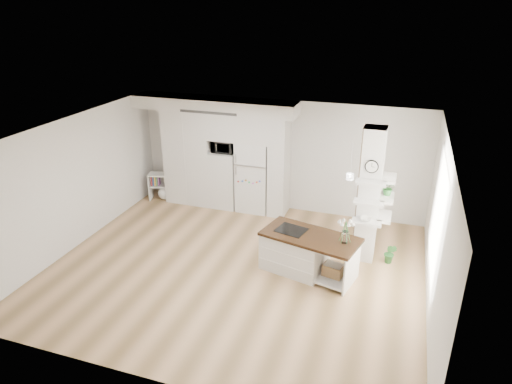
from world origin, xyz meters
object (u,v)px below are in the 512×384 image
refrigerator (254,176)px  floor_plant_a (390,253)px  kitchen_island (300,250)px  bookshelf (162,188)px

refrigerator → floor_plant_a: refrigerator is taller
refrigerator → kitchen_island: bearing=-53.8°
bookshelf → floor_plant_a: (5.79, -1.38, -0.09)m
bookshelf → floor_plant_a: size_ratio=1.61×
refrigerator → kitchen_island: refrigerator is taller
bookshelf → floor_plant_a: bookshelf is taller
kitchen_island → bookshelf: bearing=166.0°
refrigerator → kitchen_island: (1.72, -2.34, -0.45)m
bookshelf → kitchen_island: bearing=-42.6°
bookshelf → floor_plant_a: bearing=-28.5°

